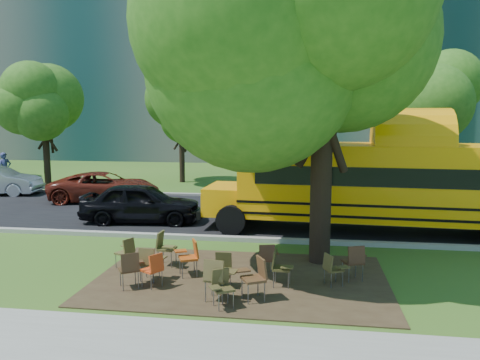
% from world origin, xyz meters
% --- Properties ---
extents(ground, '(160.00, 160.00, 0.00)m').
position_xyz_m(ground, '(0.00, 0.00, 0.00)').
color(ground, '#2E581B').
rests_on(ground, ground).
extents(dirt_patch, '(7.00, 4.50, 0.03)m').
position_xyz_m(dirt_patch, '(1.00, -0.50, 0.01)').
color(dirt_patch, '#382819').
rests_on(dirt_patch, ground).
extents(asphalt_road, '(80.00, 8.00, 0.04)m').
position_xyz_m(asphalt_road, '(0.00, 7.00, 0.02)').
color(asphalt_road, black).
rests_on(asphalt_road, ground).
extents(kerb_near, '(80.00, 0.25, 0.14)m').
position_xyz_m(kerb_near, '(0.00, 3.00, 0.07)').
color(kerb_near, gray).
rests_on(kerb_near, ground).
extents(kerb_far, '(80.00, 0.25, 0.14)m').
position_xyz_m(kerb_far, '(0.00, 11.10, 0.07)').
color(kerb_far, gray).
rests_on(kerb_far, ground).
extents(building_main, '(38.00, 16.00, 22.00)m').
position_xyz_m(building_main, '(-8.00, 36.00, 11.00)').
color(building_main, '#60605B').
rests_on(building_main, ground).
extents(bg_tree_0, '(5.20, 5.20, 7.18)m').
position_xyz_m(bg_tree_0, '(-12.00, 13.00, 4.57)').
color(bg_tree_0, black).
rests_on(bg_tree_0, ground).
extents(bg_tree_2, '(4.80, 4.80, 6.62)m').
position_xyz_m(bg_tree_2, '(-5.00, 16.00, 4.21)').
color(bg_tree_2, black).
rests_on(bg_tree_2, ground).
extents(bg_tree_3, '(5.60, 5.60, 7.84)m').
position_xyz_m(bg_tree_3, '(8.00, 14.00, 5.03)').
color(bg_tree_3, black).
rests_on(bg_tree_3, ground).
extents(main_tree, '(7.20, 7.20, 9.35)m').
position_xyz_m(main_tree, '(2.91, 1.14, 5.73)').
color(main_tree, black).
rests_on(main_tree, ground).
extents(school_bus, '(12.50, 3.44, 3.02)m').
position_xyz_m(school_bus, '(5.73, 4.66, 1.75)').
color(school_bus, '#FEA208').
rests_on(school_bus, ground).
extents(chair_0, '(0.59, 0.73, 0.88)m').
position_xyz_m(chair_0, '(-1.40, -1.51, 0.54)').
color(chair_0, '#432B18').
rests_on(chair_0, ground).
extents(chair_1, '(0.59, 0.50, 0.86)m').
position_xyz_m(chair_1, '(-1.13, -0.99, 0.53)').
color(chair_1, '#4F4522').
rests_on(chair_1, ground).
extents(chair_2, '(0.55, 0.70, 0.83)m').
position_xyz_m(chair_2, '(-0.90, -1.36, 0.51)').
color(chair_2, '#D94317').
rests_on(chair_2, ground).
extents(chair_3, '(0.52, 0.48, 0.81)m').
position_xyz_m(chair_3, '(0.63, -1.09, 0.50)').
color(chair_3, '#413B1C').
rests_on(chair_3, ground).
extents(chair_4, '(0.70, 0.57, 0.96)m').
position_xyz_m(chair_4, '(0.70, -1.97, 0.60)').
color(chair_4, '#504322').
rests_on(chair_4, ground).
extents(chair_5, '(0.54, 0.67, 0.81)m').
position_xyz_m(chair_5, '(0.85, -2.26, 0.50)').
color(chair_5, '#433B1D').
rests_on(chair_5, ground).
extents(chair_6, '(0.77, 0.64, 0.95)m').
position_xyz_m(chair_6, '(1.49, -1.76, 0.59)').
color(chair_6, '#4F321C').
rests_on(chair_6, ground).
extents(chair_7, '(0.63, 0.53, 0.78)m').
position_xyz_m(chair_7, '(3.17, -0.68, 0.48)').
color(chair_7, '#4C4321').
rests_on(chair_7, ground).
extents(chair_8, '(0.52, 0.66, 0.81)m').
position_xyz_m(chair_8, '(-2.06, -0.11, 0.50)').
color(chair_8, brown).
rests_on(chair_8, ground).
extents(chair_9, '(0.73, 0.62, 0.92)m').
position_xyz_m(chair_9, '(-0.28, -0.45, 0.57)').
color(chair_9, '#A74411').
rests_on(chair_9, ground).
extents(chair_10, '(0.54, 0.62, 0.92)m').
position_xyz_m(chair_10, '(-1.14, 0.21, 0.57)').
color(chair_10, brown).
rests_on(chair_10, ground).
extents(chair_11, '(0.57, 0.61, 0.84)m').
position_xyz_m(chair_11, '(1.60, -0.19, 0.52)').
color(chair_11, '#4C2C1B').
rests_on(chair_11, ground).
extents(chair_12, '(0.51, 0.58, 0.87)m').
position_xyz_m(chair_12, '(1.95, -0.90, 0.54)').
color(chair_12, '#45401E').
rests_on(chair_12, ground).
extents(chair_13, '(0.62, 0.70, 0.91)m').
position_xyz_m(chair_13, '(3.71, -0.24, 0.56)').
color(chair_13, '#412517').
rests_on(chair_13, ground).
extents(black_car, '(4.54, 2.17, 1.50)m').
position_xyz_m(black_car, '(-3.56, 5.06, 0.75)').
color(black_car, black).
rests_on(black_car, ground).
extents(bg_car_red, '(5.37, 3.39, 1.38)m').
position_xyz_m(bg_car_red, '(-6.83, 9.10, 0.69)').
color(bg_car_red, '#57180F').
rests_on(bg_car_red, ground).
extents(pedestrian_a, '(0.77, 0.84, 1.92)m').
position_xyz_m(pedestrian_a, '(-14.60, 12.98, 0.96)').
color(pedestrian_a, navy).
rests_on(pedestrian_a, ground).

